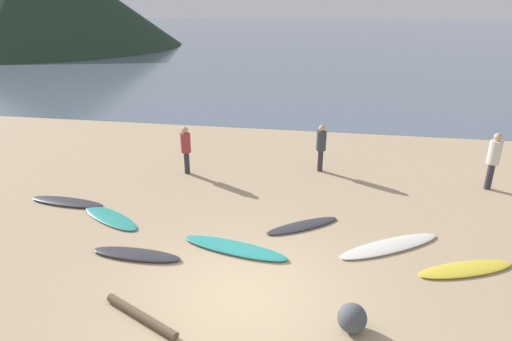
{
  "coord_description": "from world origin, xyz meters",
  "views": [
    {
      "loc": [
        1.4,
        -6.62,
        5.29
      ],
      "look_at": [
        -0.6,
        4.91,
        0.6
      ],
      "focal_mm": 30.45,
      "sensor_mm": 36.0,
      "label": 1
    }
  ],
  "objects": [
    {
      "name": "surfboard_4",
      "position": [
        0.92,
        2.88,
        0.03
      ],
      "size": [
        1.89,
        1.49,
        0.07
      ],
      "primitive_type": "ellipsoid",
      "rotation": [
        0.0,
        0.0,
        0.6
      ],
      "color": "#333338",
      "rests_on": "ground"
    },
    {
      "name": "surfboard_3",
      "position": [
        -0.52,
        1.57,
        0.05
      ],
      "size": [
        2.59,
        1.1,
        0.1
      ],
      "primitive_type": "ellipsoid",
      "rotation": [
        0.0,
        0.0,
        -0.22
      ],
      "color": "teal",
      "rests_on": "ground"
    },
    {
      "name": "surfboard_6",
      "position": [
        4.4,
        1.62,
        0.04
      ],
      "size": [
        2.2,
        1.3,
        0.07
      ],
      "primitive_type": "ellipsoid",
      "rotation": [
        0.0,
        0.0,
        0.39
      ],
      "color": "yellow",
      "rests_on": "ground"
    },
    {
      "name": "person_1",
      "position": [
        6.15,
        6.12,
        1.01
      ],
      "size": [
        0.35,
        0.35,
        1.72
      ],
      "rotation": [
        0.0,
        0.0,
        2.74
      ],
      "color": "#2D2D38",
      "rests_on": "ground"
    },
    {
      "name": "surfboard_1",
      "position": [
        -3.97,
        2.46,
        0.04
      ],
      "size": [
        2.09,
        1.51,
        0.07
      ],
      "primitive_type": "ellipsoid",
      "rotation": [
        0.0,
        0.0,
        -0.5
      ],
      "color": "teal",
      "rests_on": "ground"
    },
    {
      "name": "ocean_water",
      "position": [
        0.0,
        61.18,
        0.0
      ],
      "size": [
        140.0,
        100.0,
        0.01
      ],
      "primitive_type": "cube",
      "color": "slate",
      "rests_on": "ground"
    },
    {
      "name": "person_0",
      "position": [
        1.2,
        6.72,
        0.91
      ],
      "size": [
        0.31,
        0.31,
        1.55
      ],
      "rotation": [
        0.0,
        0.0,
        2.94
      ],
      "color": "#2D2D38",
      "rests_on": "ground"
    },
    {
      "name": "surfboard_0",
      "position": [
        -5.57,
        3.09,
        0.05
      ],
      "size": [
        2.27,
        0.68,
        0.09
      ],
      "primitive_type": "ellipsoid",
      "rotation": [
        0.0,
        0.0,
        -0.08
      ],
      "color": "#333338",
      "rests_on": "ground"
    },
    {
      "name": "person_2",
      "position": [
        -3.0,
        5.78,
        0.91
      ],
      "size": [
        0.31,
        0.31,
        1.55
      ],
      "rotation": [
        0.0,
        0.0,
        4.08
      ],
      "color": "#2D2D38",
      "rests_on": "ground"
    },
    {
      "name": "surfboard_5",
      "position": [
        2.94,
        2.28,
        0.04
      ],
      "size": [
        2.52,
        1.87,
        0.07
      ],
      "primitive_type": "ellipsoid",
      "rotation": [
        0.0,
        0.0,
        0.56
      ],
      "color": "silver",
      "rests_on": "ground"
    },
    {
      "name": "beach_rock_near",
      "position": [
        2.0,
        -0.56,
        0.25
      ],
      "size": [
        0.5,
        0.5,
        0.5
      ],
      "primitive_type": "sphere",
      "color": "#464C51",
      "rests_on": "ground"
    },
    {
      "name": "ground_plane",
      "position": [
        0.0,
        10.0,
        -0.1
      ],
      "size": [
        120.0,
        120.0,
        0.2
      ],
      "primitive_type": "cube",
      "color": "tan",
      "rests_on": "ground"
    },
    {
      "name": "driftwood_log",
      "position": [
        -1.65,
        -0.93,
        0.08
      ],
      "size": [
        1.62,
        0.9,
        0.15
      ],
      "primitive_type": "cylinder",
      "rotation": [
        0.0,
        1.57,
        -0.45
      ],
      "color": "brown",
      "rests_on": "ground"
    },
    {
      "name": "surfboard_2",
      "position": [
        -2.58,
        0.94,
        0.05
      ],
      "size": [
        2.07,
        0.54,
        0.1
      ],
      "primitive_type": "ellipsoid",
      "rotation": [
        0.0,
        0.0,
        -0.03
      ],
      "color": "#333338",
      "rests_on": "ground"
    }
  ]
}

